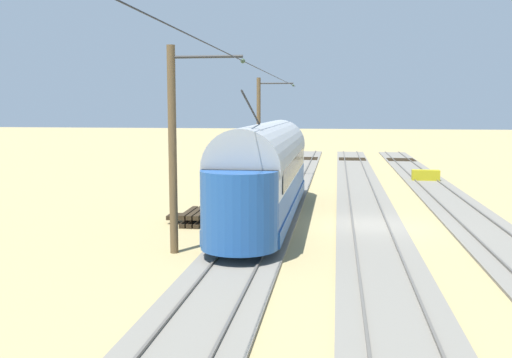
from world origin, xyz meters
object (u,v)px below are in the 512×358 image
(catenary_pole_foreground, at_px, (260,126))
(track_end_bumper, at_px, (426,176))
(vintage_streetcar, at_px, (266,170))
(catenary_pole_mid_near, at_px, (174,147))
(spare_tie_stack, at_px, (196,217))

(catenary_pole_foreground, distance_m, track_end_bumper, 11.84)
(catenary_pole_foreground, bearing_deg, track_end_bumper, 177.39)
(vintage_streetcar, xyz_separation_m, catenary_pole_foreground, (2.35, -15.24, 1.41))
(catenary_pole_mid_near, relative_size, spare_tie_stack, 2.93)
(catenary_pole_foreground, relative_size, catenary_pole_mid_near, 1.00)
(track_end_bumper, bearing_deg, vintage_streetcar, 58.50)
(spare_tie_stack, bearing_deg, catenary_pole_mid_near, 96.55)
(vintage_streetcar, bearing_deg, track_end_bumper, -121.50)
(vintage_streetcar, xyz_separation_m, track_end_bumper, (-9.02, -14.72, -1.85))
(catenary_pole_mid_near, bearing_deg, track_end_bumper, -118.67)
(spare_tie_stack, bearing_deg, catenary_pole_foreground, -92.04)
(catenary_pole_foreground, distance_m, catenary_pole_mid_near, 21.30)
(catenary_pole_mid_near, distance_m, track_end_bumper, 23.91)
(vintage_streetcar, bearing_deg, spare_tie_stack, 19.20)
(catenary_pole_foreground, xyz_separation_m, spare_tie_stack, (0.58, 16.26, -3.40))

